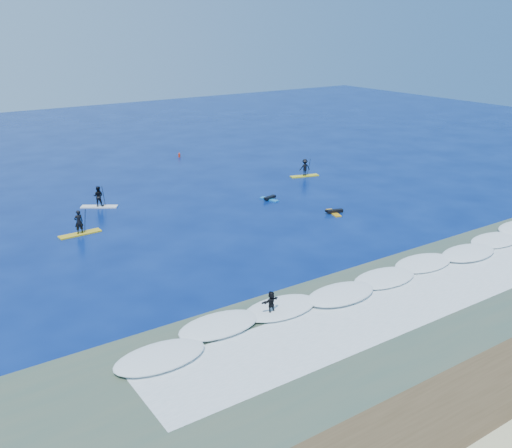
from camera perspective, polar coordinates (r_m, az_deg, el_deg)
ground at (r=44.28m, az=2.34°, el=-1.29°), size 160.00×160.00×0.00m
shallow_water at (r=35.02m, az=16.17°, el=-8.02°), size 90.00×13.00×0.01m
breaking_wave at (r=37.37m, az=11.50°, el=-5.81°), size 40.00×6.00×0.30m
whitewater at (r=35.58m, az=14.94°, el=-7.45°), size 34.00×5.00×0.02m
sup_paddler_left at (r=46.59m, az=-17.26°, el=-0.17°), size 3.32×0.96×2.31m
sup_paddler_center at (r=52.99m, az=-15.48°, el=2.51°), size 3.13×2.46×2.26m
sup_paddler_right at (r=61.68m, az=4.90°, el=5.54°), size 3.23×1.54×2.20m
prone_paddler_near at (r=50.03m, az=7.78°, el=1.22°), size 1.66×2.19×0.44m
prone_paddler_far at (r=53.42m, az=1.34°, el=2.58°), size 1.56×2.03×0.41m
wave_surfer at (r=32.41m, az=1.52°, el=-7.96°), size 1.98×0.76×1.40m
marker_buoy at (r=71.16m, az=-7.69°, el=6.87°), size 0.27×0.27×0.66m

